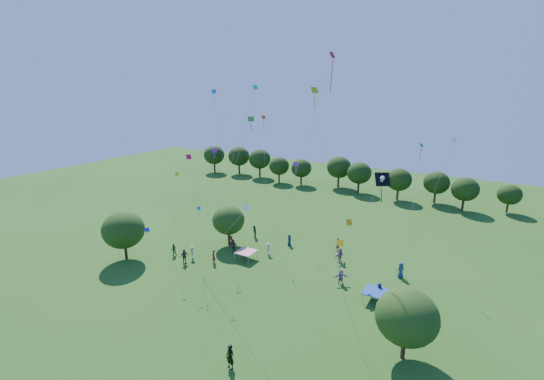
{
  "coord_description": "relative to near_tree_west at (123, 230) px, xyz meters",
  "views": [
    {
      "loc": [
        17.19,
        -15.3,
        20.52
      ],
      "look_at": [
        0.0,
        14.0,
        11.0
      ],
      "focal_mm": 24.0,
      "sensor_mm": 36.0,
      "label": 1
    }
  ],
  "objects": [
    {
      "name": "crowd_person_10",
      "position": [
        7.17,
        2.71,
        -2.93
      ],
      "size": [
        0.82,
        1.18,
        1.84
      ],
      "primitive_type": "imported",
      "rotation": [
        0.0,
        0.0,
        1.24
      ],
      "color": "#372F2C",
      "rests_on": "ground"
    },
    {
      "name": "small_kite_1",
      "position": [
        25.38,
        8.73,
        2.4
      ],
      "size": [
        0.65,
        2.45,
        5.75
      ],
      "color": "orange"
    },
    {
      "name": "crowd_person_1",
      "position": [
        9.37,
        9.37,
        -3.01
      ],
      "size": [
        0.7,
        0.52,
        1.69
      ],
      "primitive_type": "imported",
      "rotation": [
        0.0,
        0.0,
        2.95
      ],
      "color": "maroon",
      "rests_on": "ground"
    },
    {
      "name": "small_kite_11",
      "position": [
        30.55,
        16.59,
        7.41
      ],
      "size": [
        0.51,
        5.56,
        13.17
      ],
      "color": "#1C9B4E"
    },
    {
      "name": "small_kite_7",
      "position": [
        15.68,
        1.85,
        10.55
      ],
      "size": [
        8.67,
        0.78,
        19.51
      ],
      "color": "#0DC6C4"
    },
    {
      "name": "treeline",
      "position": [
        17.71,
        44.22,
        0.24
      ],
      "size": [
        88.01,
        8.77,
        6.77
      ],
      "color": "#422B19",
      "rests_on": "ground"
    },
    {
      "name": "small_kite_6",
      "position": [
        14.86,
        3.79,
        3.5
      ],
      "size": [
        5.75,
        2.36,
        7.2
      ],
      "color": "white"
    },
    {
      "name": "small_kite_4",
      "position": [
        7.06,
        -1.61,
        1.44
      ],
      "size": [
        0.46,
        4.34,
        4.96
      ],
      "color": "#1C14CB"
    },
    {
      "name": "tent_red_stripe",
      "position": [
        12.99,
        7.41,
        -2.81
      ],
      "size": [
        2.2,
        2.2,
        1.1
      ],
      "color": "red",
      "rests_on": "ground"
    },
    {
      "name": "crowd_person_13",
      "position": [
        21.93,
        15.62,
        -2.97
      ],
      "size": [
        0.59,
        0.75,
        1.76
      ],
      "primitive_type": "imported",
      "rotation": [
        0.0,
        0.0,
        1.28
      ],
      "color": "maroon",
      "rests_on": "ground"
    },
    {
      "name": "small_kite_3",
      "position": [
        16.43,
        1.28,
        10.15
      ],
      "size": [
        8.64,
        1.51,
        16.8
      ],
      "color": "#25991B"
    },
    {
      "name": "small_kite_0",
      "position": [
        7.13,
        5.0,
        6.95
      ],
      "size": [
        0.59,
        2.42,
        11.76
      ],
      "color": "#F20E3C"
    },
    {
      "name": "crowd_person_0",
      "position": [
        30.49,
        12.48,
        -2.95
      ],
      "size": [
        0.95,
        0.98,
        1.8
      ],
      "primitive_type": "imported",
      "rotation": [
        0.0,
        0.0,
        3.98
      ],
      "color": "navy",
      "rests_on": "ground"
    },
    {
      "name": "near_tree_north",
      "position": [
        8.52,
        9.91,
        -0.3
      ],
      "size": [
        4.32,
        4.32,
        5.51
      ],
      "color": "#422B19",
      "rests_on": "ground"
    },
    {
      "name": "small_kite_13",
      "position": [
        10.34,
        4.75,
        7.31
      ],
      "size": [
        0.6,
        3.38,
        12.64
      ],
      "color": "#8F178E"
    },
    {
      "name": "small_kite_15",
      "position": [
        10.71,
        1.86,
        2.86
      ],
      "size": [
        1.04,
        0.99,
        6.84
      ],
      "color": "#0D88CB"
    },
    {
      "name": "small_kite_10",
      "position": [
        24.04,
        3.44,
        12.51
      ],
      "size": [
        2.02,
        4.4,
        19.33
      ],
      "color": "gold"
    },
    {
      "name": "small_kite_14",
      "position": [
        33.24,
        10.09,
        7.62
      ],
      "size": [
        3.69,
        3.84,
        14.99
      ],
      "color": "white"
    },
    {
      "name": "small_kite_9",
      "position": [
        27.24,
        0.93,
        3.26
      ],
      "size": [
        3.02,
        7.95,
        7.5
      ],
      "color": "#FFA40D"
    },
    {
      "name": "pirate_kite",
      "position": [
        30.23,
        0.51,
        9.78
      ],
      "size": [
        7.86,
        3.27,
        13.12
      ],
      "color": "black"
    },
    {
      "name": "small_kite_5",
      "position": [
        15.17,
        16.14,
        5.63
      ],
      "size": [
        0.74,
        1.79,
        9.68
      ],
      "color": "purple"
    },
    {
      "name": "small_kite_2",
      "position": [
        5.92,
        3.41,
        4.6
      ],
      "size": [
        0.42,
        1.34,
        9.7
      ],
      "color": "yellow"
    },
    {
      "name": "red_high_kite",
      "position": [
        21.95,
        7.59,
        15.25
      ],
      "size": [
        5.06,
        5.25,
        22.62
      ],
      "color": "red"
    },
    {
      "name": "tent_blue",
      "position": [
        29.32,
        6.32,
        -2.81
      ],
      "size": [
        2.2,
        2.2,
        1.1
      ],
      "color": "#163D95",
      "rests_on": "ground"
    },
    {
      "name": "crowd_person_8",
      "position": [
        4.43,
        3.65,
        -3.07
      ],
      "size": [
        0.77,
        0.87,
        1.56
      ],
      "primitive_type": "imported",
      "rotation": [
        0.0,
        0.0,
        4.13
      ],
      "color": "#265926",
      "rests_on": "ground"
    },
    {
      "name": "crowd_person_11",
      "position": [
        25.19,
        7.77,
        -3.01
      ],
      "size": [
        1.59,
        1.38,
        1.68
      ],
      "primitive_type": "imported",
      "rotation": [
        0.0,
        0.0,
        0.64
      ],
      "color": "#894F88",
      "rests_on": "ground"
    },
    {
      "name": "near_tree_west",
      "position": [
        0.0,
        0.0,
        0.0
      ],
      "size": [
        5.06,
        5.06,
        6.13
      ],
      "color": "#422B19",
      "rests_on": "ground"
    },
    {
      "name": "crowd_person_9",
      "position": [
        7.08,
        4.26,
        -3.05
      ],
      "size": [
        0.97,
        1.13,
        1.6
      ],
      "primitive_type": "imported",
      "rotation": [
        0.0,
        0.0,
        2.17
      ],
      "color": "#C7AE9F",
      "rests_on": "ground"
    },
    {
      "name": "ground",
      "position": [
        19.44,
        -11.2,
        -3.85
      ],
      "size": [
        160.0,
        160.0,
        0.0
      ],
      "primitive_type": "plane",
      "color": "#2B591A"
    },
    {
      "name": "crowd_person_7",
      "position": [
        10.16,
        4.59,
        -2.98
      ],
      "size": [
        0.62,
        0.75,
        1.73
      ],
      "primitive_type": "imported",
      "rotation": [
        0.0,
        0.0,
        5.08
      ],
      "color": "maroon",
      "rests_on": "ground"
    },
    {
      "name": "near_tree_east",
      "position": [
        33.34,
        -0.54,
        -0.15
      ],
      "size": [
        4.79,
        4.79,
        5.86
      ],
      "color": "#422B19",
      "rests_on": "ground"
    },
    {
      "name": "crowd_person_3",
      "position": [
        14.68,
        10.03,
        -3.08
      ],
      "size": [
        0.64,
        1.07,
        1.54
      ],
      "primitive_type": "imported",
      "rotation": [
        0.0,
        0.0,
        1.77
      ],
      "color": "beige",
      "rests_on": "ground"
    },
    {
      "name": "crowd_person_2",
      "position": [
        10.13,
        13.65,
        -2.94
      ],
      "size": [
        0.85,
        1.02,
        1.83
      ],
      "primitive_type": "imported",
      "rotation": [
        0.0,
        0.0,
        5.2
      ],
      "color": "#2C642A",
      "rests_on": "ground"
    },
    {
      "name": "crowd_person_5",
      "position": [
        23.26,
        12.61,
        -2.93
      ],
      "size": [
        0.93,
        1.8,
        1.84
      ],
      "primitive_type": "imported",
      "rotation": [
        0.0,
        0.0,
        4.52
      ],
      "color": "#894F7C",
      "rests_on": "ground"
    },
    {
      "name": "small_kite_8",
      "position": [
        11.07,
        15.03,
        9.7
      ],
      "size": [
        2.5,
        3.14,
        15.71
      ],
      "color": "#CB440B"
    },
    {
      "name": "small_kite_12",
      "position": [
        4.93,
        12.96,
        12.18
      ],
      "size": [
        4.78,
        3.02,
        19.09
      ],
      "color": "#1380BF"
    },
    {
      "name": "crowd_person_6",
      "position": [
        29.45,
        7.28,
        -3.08
      ],
      "size": [
        0.62,
        0.85,
        1.55
      ],
      "primitive_type": "imported",
      "rotation": [
        0.0,
        0.0,
        1.87
      ],
      "color": "#1B1B4F",
      "rests_on": "ground"
    },
    {
      "name": "crowd_person_12",
      "position": [
        15.68,
        13.82,
        -3.07
      ],
      "size": [
        0.51,
        0.82,
        1.56
      ],
      "primitive_type": "imported",
      "rotation": [
        0.0,
        0.0,
        1.7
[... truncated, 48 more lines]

